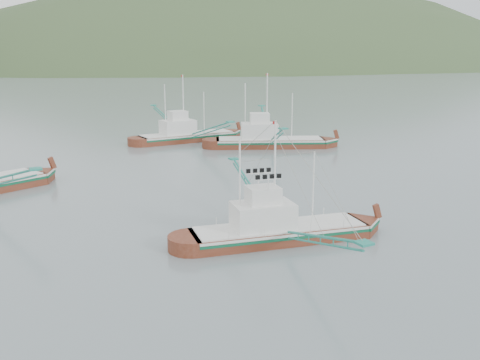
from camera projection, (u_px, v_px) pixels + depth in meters
name	position (u px, v px, depth m)	size (l,w,h in m)	color
ground	(276.00, 237.00, 40.44)	(1200.00, 1200.00, 0.00)	slate
main_boat	(277.00, 219.00, 39.36)	(13.60, 23.69, 9.67)	#5D2513
bg_boat_far	(186.00, 132.00, 84.19)	(15.52, 27.72, 11.22)	#5D2513
bg_boat_right	(269.00, 131.00, 78.78)	(16.26, 27.39, 11.68)	#5D2513
headland_right	(260.00, 68.00, 519.31)	(684.00, 432.00, 306.00)	#344B26
ridge_distant	(16.00, 67.00, 538.39)	(960.00, 400.00, 240.00)	slate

